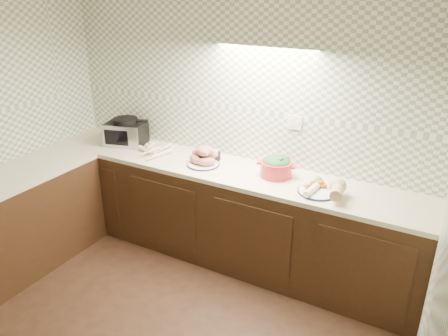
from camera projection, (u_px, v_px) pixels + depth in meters
The scene contains 8 objects.
room at pixel (88, 139), 2.39m from camera, with size 3.60×3.60×2.60m.
counter at pixel (105, 233), 3.71m from camera, with size 3.60×3.60×0.90m.
toaster_oven at pixel (126, 132), 4.39m from camera, with size 0.45×0.39×0.27m.
parsnip_pile at pixel (155, 151), 4.16m from camera, with size 0.36×0.31×0.08m.
sweet_potato_plate at pixel (204, 157), 3.91m from camera, with size 0.30×0.30×0.18m.
onion_bowl at pixel (211, 154), 4.04m from camera, with size 0.17×0.17×0.13m.
dutch_oven at pixel (276, 166), 3.68m from camera, with size 0.34×0.31×0.19m.
veg_plate at pixel (327, 188), 3.38m from camera, with size 0.37×0.33×0.14m.
Camera 1 is at (1.75, -1.61, 2.43)m, focal length 35.00 mm.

